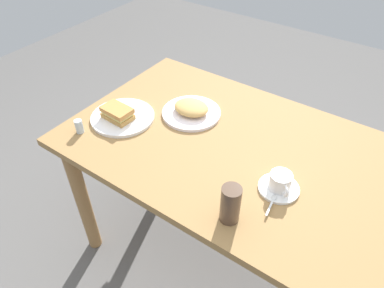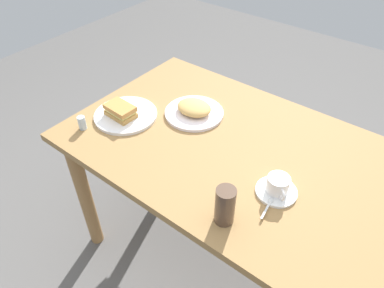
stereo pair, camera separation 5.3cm
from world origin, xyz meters
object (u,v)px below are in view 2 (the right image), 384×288
(sandwich_front, at_px, (120,111))
(drinking_glass, at_px, (225,206))
(coffee_cup, at_px, (278,184))
(salt_shaker, at_px, (82,123))
(dining_table, at_px, (233,167))
(side_plate, at_px, (194,113))
(spoon, at_px, (269,205))
(coffee_saucer, at_px, (276,191))
(sandwich_plate, at_px, (126,115))

(sandwich_front, height_order, drinking_glass, drinking_glass)
(coffee_cup, distance_m, salt_shaker, 0.83)
(sandwich_front, bearing_deg, dining_table, 16.47)
(drinking_glass, bearing_deg, side_plate, 137.05)
(sandwich_front, height_order, coffee_cup, coffee_cup)
(coffee_cup, distance_m, side_plate, 0.54)
(salt_shaker, distance_m, drinking_glass, 0.73)
(dining_table, bearing_deg, drinking_glass, -63.53)
(sandwich_front, bearing_deg, spoon, -3.21)
(coffee_cup, bearing_deg, sandwich_front, -177.67)
(sandwich_front, xyz_separation_m, spoon, (0.74, -0.04, -0.03))
(side_plate, xyz_separation_m, drinking_glass, (0.42, -0.39, 0.06))
(sandwich_front, relative_size, coffee_saucer, 0.93)
(coffee_cup, relative_size, side_plate, 0.34)
(coffee_cup, height_order, drinking_glass, drinking_glass)
(side_plate, distance_m, drinking_glass, 0.58)
(side_plate, bearing_deg, coffee_saucer, -20.52)
(dining_table, relative_size, spoon, 13.74)
(coffee_saucer, xyz_separation_m, salt_shaker, (-0.81, -0.18, 0.02))
(coffee_saucer, height_order, coffee_cup, coffee_cup)
(dining_table, bearing_deg, coffee_cup, -25.86)
(coffee_cup, xyz_separation_m, drinking_glass, (-0.08, -0.20, 0.03))
(spoon, relative_size, salt_shaker, 1.67)
(coffee_saucer, height_order, spoon, spoon)
(sandwich_plate, relative_size, coffee_saucer, 1.92)
(coffee_saucer, bearing_deg, dining_table, 154.28)
(coffee_cup, bearing_deg, side_plate, 159.40)
(side_plate, relative_size, salt_shaker, 4.35)
(coffee_saucer, bearing_deg, sandwich_plate, -179.37)
(spoon, height_order, drinking_glass, drinking_glass)
(sandwich_front, distance_m, spoon, 0.74)
(side_plate, bearing_deg, coffee_cup, -20.60)
(dining_table, relative_size, coffee_cup, 15.42)
(spoon, bearing_deg, sandwich_front, 176.79)
(sandwich_front, relative_size, side_plate, 0.51)
(sandwich_plate, height_order, spoon, spoon)
(spoon, bearing_deg, drinking_glass, -123.56)
(side_plate, height_order, salt_shaker, salt_shaker)
(dining_table, distance_m, sandwich_plate, 0.52)
(dining_table, relative_size, drinking_glass, 9.82)
(salt_shaker, xyz_separation_m, drinking_glass, (0.73, -0.03, 0.04))
(side_plate, bearing_deg, salt_shaker, -129.92)
(dining_table, height_order, sandwich_plate, sandwich_plate)
(coffee_cup, distance_m, drinking_glass, 0.22)
(coffee_cup, bearing_deg, dining_table, 154.14)
(dining_table, distance_m, coffee_saucer, 0.29)
(side_plate, bearing_deg, sandwich_front, -136.48)
(dining_table, height_order, coffee_cup, coffee_cup)
(dining_table, distance_m, side_plate, 0.30)
(dining_table, distance_m, coffee_cup, 0.31)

